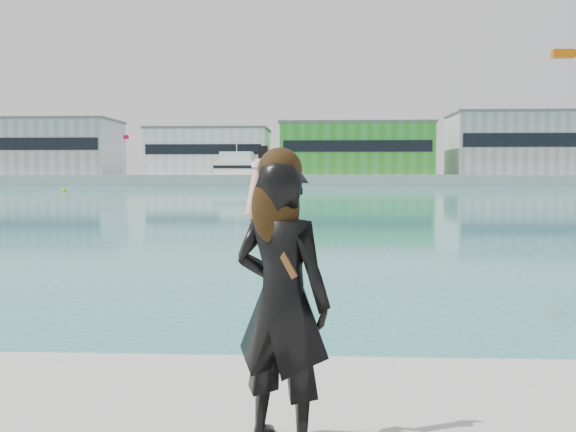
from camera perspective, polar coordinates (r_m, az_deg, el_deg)
name	(u,v)px	position (r m, az deg, el deg)	size (l,w,h in m)	color
far_quay	(316,179)	(134.16, 2.50, 3.27)	(320.00, 40.00, 2.00)	#9E9E99
warehouse_grey_left	(53,147)	(143.48, -20.16, 5.78)	(26.52, 16.36, 11.50)	gray
warehouse_white	(210,152)	(134.14, -6.98, 5.71)	(24.48, 15.35, 9.50)	silver
warehouse_green	(355,149)	(132.43, 5.99, 5.96)	(30.60, 16.36, 10.50)	#319124
warehouse_grey_right	(514,144)	(138.00, 19.45, 6.09)	(25.50, 15.35, 12.50)	gray
flagpole_left	(124,152)	(131.03, -14.41, 5.56)	(1.28, 0.16, 8.00)	silver
flagpole_right	(430,151)	(127.05, 12.55, 5.65)	(1.28, 0.16, 8.00)	silver
motor_yacht	(244,173)	(120.92, -3.90, 3.84)	(18.06, 6.28, 8.27)	white
buoy_far	(64,191)	(86.20, -19.29, 2.09)	(0.50, 0.50, 0.50)	yellow
woman	(281,293)	(3.54, -0.59, -6.90)	(0.67, 0.58, 1.65)	black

